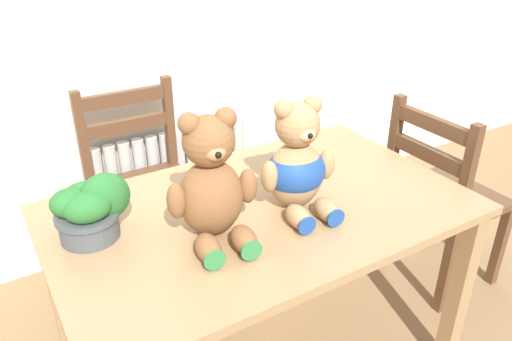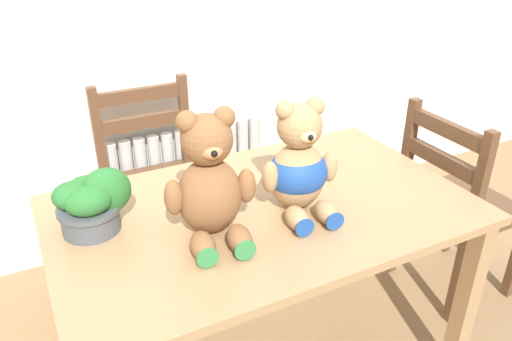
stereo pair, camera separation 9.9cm
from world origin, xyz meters
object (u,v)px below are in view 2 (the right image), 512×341
at_px(wooden_chair_side, 456,204).
at_px(wooden_chair_behind, 155,181).
at_px(teddy_bear_right, 299,167).
at_px(potted_plant, 92,202).
at_px(teddy_bear_left, 210,183).

bearing_deg(wooden_chair_side, wooden_chair_behind, -123.80).
xyz_separation_m(teddy_bear_right, potted_plant, (-0.60, 0.17, -0.05)).
distance_m(wooden_chair_side, teddy_bear_left, 1.26).
xyz_separation_m(wooden_chair_side, teddy_bear_right, (-0.87, -0.10, 0.42)).
height_order(wooden_chair_behind, wooden_chair_side, wooden_chair_behind).
height_order(wooden_chair_side, potted_plant, potted_plant).
relative_size(wooden_chair_behind, wooden_chair_side, 1.03).
bearing_deg(potted_plant, wooden_chair_side, -2.80).
relative_size(wooden_chair_behind, teddy_bear_left, 2.37).
bearing_deg(potted_plant, teddy_bear_right, -15.70).
bearing_deg(teddy_bear_right, wooden_chair_behind, -67.24).
height_order(wooden_chair_behind, teddy_bear_left, teddy_bear_left).
xyz_separation_m(wooden_chair_side, potted_plant, (-1.47, 0.07, 0.37)).
xyz_separation_m(teddy_bear_left, teddy_bear_right, (0.30, 0.00, -0.02)).
bearing_deg(wooden_chair_side, potted_plant, -92.80).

